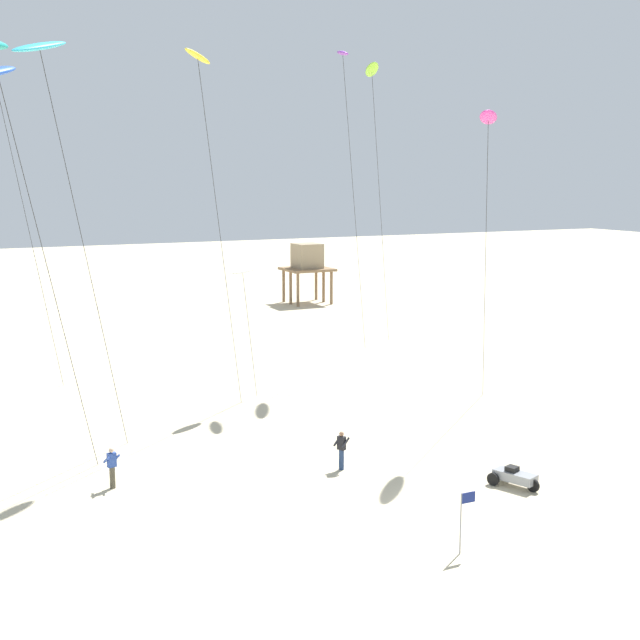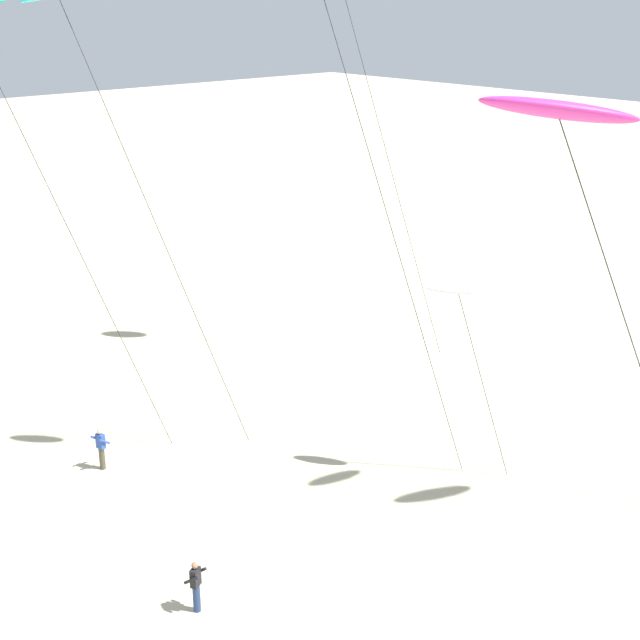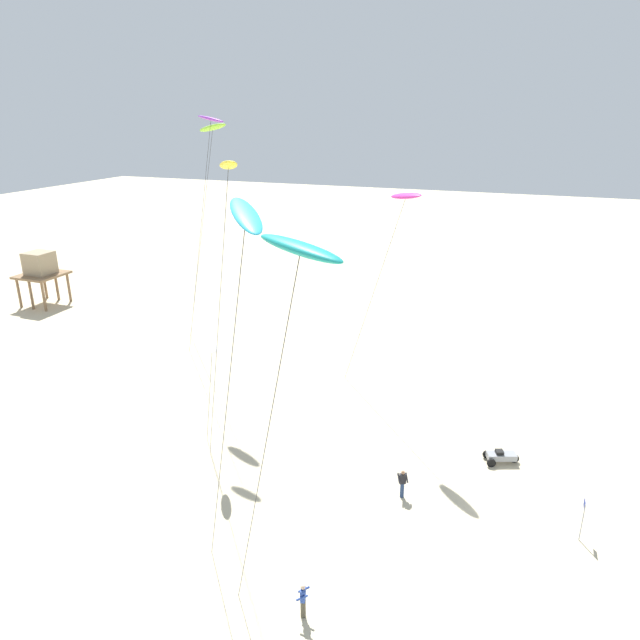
{
  "view_description": "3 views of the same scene",
  "coord_description": "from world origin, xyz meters",
  "px_view_note": "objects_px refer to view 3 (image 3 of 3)",
  "views": [
    {
      "loc": [
        -16.89,
        -24.68,
        12.24
      ],
      "look_at": [
        0.5,
        11.35,
        5.45
      ],
      "focal_mm": 47.53,
      "sensor_mm": 36.0,
      "label": 1
    },
    {
      "loc": [
        17.04,
        -5.83,
        17.03
      ],
      "look_at": [
        -1.2,
        10.6,
        7.85
      ],
      "focal_mm": 49.87,
      "sensor_mm": 36.0,
      "label": 2
    },
    {
      "loc": [
        -27.01,
        0.75,
        19.76
      ],
      "look_at": [
        -2.27,
        10.14,
        10.1
      ],
      "focal_mm": 31.98,
      "sensor_mm": 36.0,
      "label": 3
    }
  ],
  "objects_px": {
    "kite_cyan": "(245,220)",
    "kite_flyer_nearest": "(303,600)",
    "kite_yellow": "(228,172)",
    "stilt_house": "(40,268)",
    "kite_white": "(212,345)",
    "kite_teal": "(299,252)",
    "marker_flag": "(583,513)",
    "kite_flyer_middle": "(402,483)",
    "kite_magenta": "(405,197)",
    "beach_buggy": "(501,456)",
    "kite_lime": "(212,130)",
    "kite_purple": "(210,125)"
  },
  "relations": [
    {
      "from": "kite_flyer_nearest",
      "to": "marker_flag",
      "type": "relative_size",
      "value": 0.8
    },
    {
      "from": "kite_yellow",
      "to": "kite_purple",
      "type": "bearing_deg",
      "value": 33.81
    },
    {
      "from": "kite_flyer_nearest",
      "to": "stilt_house",
      "type": "bearing_deg",
      "value": 56.24
    },
    {
      "from": "kite_cyan",
      "to": "kite_teal",
      "type": "bearing_deg",
      "value": -127.13
    },
    {
      "from": "kite_flyer_middle",
      "to": "beach_buggy",
      "type": "xyz_separation_m",
      "value": [
        5.3,
        -4.78,
        -0.46
      ]
    },
    {
      "from": "kite_flyer_middle",
      "to": "marker_flag",
      "type": "xyz_separation_m",
      "value": [
        -0.06,
        -8.91,
        0.6
      ]
    },
    {
      "from": "stilt_house",
      "to": "marker_flag",
      "type": "height_order",
      "value": "stilt_house"
    },
    {
      "from": "kite_flyer_middle",
      "to": "kite_magenta",
      "type": "bearing_deg",
      "value": 16.17
    },
    {
      "from": "kite_teal",
      "to": "kite_lime",
      "type": "bearing_deg",
      "value": 34.92
    },
    {
      "from": "kite_flyer_nearest",
      "to": "kite_flyer_middle",
      "type": "distance_m",
      "value": 9.41
    },
    {
      "from": "kite_teal",
      "to": "kite_magenta",
      "type": "relative_size",
      "value": 1.1
    },
    {
      "from": "kite_cyan",
      "to": "stilt_house",
      "type": "height_order",
      "value": "kite_cyan"
    },
    {
      "from": "kite_flyer_nearest",
      "to": "beach_buggy",
      "type": "bearing_deg",
      "value": -25.2
    },
    {
      "from": "kite_magenta",
      "to": "kite_yellow",
      "type": "distance_m",
      "value": 13.63
    },
    {
      "from": "kite_cyan",
      "to": "kite_teal",
      "type": "distance_m",
      "value": 3.19
    },
    {
      "from": "stilt_house",
      "to": "kite_cyan",
      "type": "bearing_deg",
      "value": -126.0
    },
    {
      "from": "kite_white",
      "to": "kite_flyer_nearest",
      "type": "relative_size",
      "value": 4.57
    },
    {
      "from": "kite_lime",
      "to": "stilt_house",
      "type": "height_order",
      "value": "kite_lime"
    },
    {
      "from": "kite_cyan",
      "to": "beach_buggy",
      "type": "xyz_separation_m",
      "value": [
        16.24,
        -7.77,
        -16.35
      ]
    },
    {
      "from": "kite_lime",
      "to": "kite_flyer_nearest",
      "type": "distance_m",
      "value": 30.54
    },
    {
      "from": "stilt_house",
      "to": "marker_flag",
      "type": "distance_m",
      "value": 56.23
    },
    {
      "from": "kite_yellow",
      "to": "stilt_house",
      "type": "distance_m",
      "value": 44.45
    },
    {
      "from": "kite_purple",
      "to": "marker_flag",
      "type": "height_order",
      "value": "kite_purple"
    },
    {
      "from": "kite_magenta",
      "to": "kite_flyer_middle",
      "type": "bearing_deg",
      "value": -163.83
    },
    {
      "from": "kite_yellow",
      "to": "kite_flyer_middle",
      "type": "distance_m",
      "value": 18.51
    },
    {
      "from": "kite_cyan",
      "to": "kite_purple",
      "type": "relative_size",
      "value": 0.88
    },
    {
      "from": "kite_magenta",
      "to": "beach_buggy",
      "type": "height_order",
      "value": "kite_magenta"
    },
    {
      "from": "kite_purple",
      "to": "marker_flag",
      "type": "xyz_separation_m",
      "value": [
        -7.99,
        -24.29,
        -17.52
      ]
    },
    {
      "from": "kite_purple",
      "to": "beach_buggy",
      "type": "bearing_deg",
      "value": -97.44
    },
    {
      "from": "kite_magenta",
      "to": "kite_flyer_middle",
      "type": "relative_size",
      "value": 9.23
    },
    {
      "from": "kite_flyer_nearest",
      "to": "stilt_house",
      "type": "height_order",
      "value": "stilt_house"
    },
    {
      "from": "kite_teal",
      "to": "marker_flag",
      "type": "height_order",
      "value": "kite_teal"
    },
    {
      "from": "kite_white",
      "to": "beach_buggy",
      "type": "bearing_deg",
      "value": -71.49
    },
    {
      "from": "kite_teal",
      "to": "stilt_house",
      "type": "xyz_separation_m",
      "value": [
        31.69,
        43.51,
        -12.3
      ]
    },
    {
      "from": "kite_cyan",
      "to": "kite_flyer_nearest",
      "type": "xyz_separation_m",
      "value": [
        1.75,
        -0.95,
        -15.88
      ]
    },
    {
      "from": "kite_cyan",
      "to": "kite_lime",
      "type": "bearing_deg",
      "value": 32.75
    },
    {
      "from": "kite_purple",
      "to": "kite_magenta",
      "type": "bearing_deg",
      "value": -85.24
    },
    {
      "from": "kite_flyer_nearest",
      "to": "kite_yellow",
      "type": "bearing_deg",
      "value": 44.72
    },
    {
      "from": "kite_lime",
      "to": "stilt_house",
      "type": "bearing_deg",
      "value": 73.35
    },
    {
      "from": "kite_magenta",
      "to": "stilt_house",
      "type": "xyz_separation_m",
      "value": [
        9.85,
        41.37,
        -10.73
      ]
    },
    {
      "from": "kite_magenta",
      "to": "kite_flyer_middle",
      "type": "distance_m",
      "value": 16.83
    },
    {
      "from": "kite_cyan",
      "to": "kite_purple",
      "type": "distance_m",
      "value": 22.68
    },
    {
      "from": "kite_purple",
      "to": "kite_flyer_nearest",
      "type": "relative_size",
      "value": 11.81
    },
    {
      "from": "kite_flyer_middle",
      "to": "kite_flyer_nearest",
      "type": "bearing_deg",
      "value": 167.48
    },
    {
      "from": "kite_lime",
      "to": "kite_white",
      "type": "distance_m",
      "value": 16.61
    },
    {
      "from": "kite_cyan",
      "to": "kite_flyer_middle",
      "type": "height_order",
      "value": "kite_cyan"
    },
    {
      "from": "kite_cyan",
      "to": "kite_teal",
      "type": "height_order",
      "value": "kite_cyan"
    },
    {
      "from": "kite_purple",
      "to": "beach_buggy",
      "type": "height_order",
      "value": "kite_purple"
    },
    {
      "from": "kite_purple",
      "to": "kite_teal",
      "type": "xyz_separation_m",
      "value": [
        -20.78,
        -14.91,
        -2.57
      ]
    },
    {
      "from": "kite_purple",
      "to": "kite_white",
      "type": "relative_size",
      "value": 2.58
    }
  ]
}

